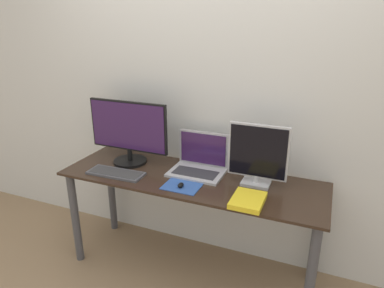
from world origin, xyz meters
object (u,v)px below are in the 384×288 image
(keyboard, at_px, (116,173))
(mouse, at_px, (181,185))
(monitor_left, at_px, (128,132))
(laptop, at_px, (199,163))
(book, at_px, (248,200))
(monitor_right, at_px, (258,155))

(keyboard, height_order, mouse, mouse)
(keyboard, bearing_deg, monitor_left, 95.84)
(mouse, bearing_deg, monitor_left, 155.94)
(keyboard, bearing_deg, laptop, 27.93)
(laptop, height_order, book, laptop)
(monitor_left, distance_m, keyboard, 0.32)
(monitor_left, bearing_deg, mouse, -24.06)
(monitor_left, bearing_deg, laptop, 5.51)
(monitor_right, height_order, laptop, monitor_right)
(monitor_left, distance_m, laptop, 0.57)
(mouse, xyz_separation_m, book, (0.44, -0.02, -0.00))
(monitor_left, height_order, keyboard, monitor_left)
(mouse, height_order, book, mouse)
(mouse, distance_m, book, 0.44)
(laptop, distance_m, keyboard, 0.59)
(monitor_left, xyz_separation_m, keyboard, (0.02, -0.22, -0.23))
(keyboard, xyz_separation_m, mouse, (0.50, -0.01, 0.01))
(monitor_left, bearing_deg, keyboard, -84.16)
(mouse, relative_size, book, 0.24)
(monitor_right, bearing_deg, laptop, 172.95)
(keyboard, xyz_separation_m, book, (0.95, -0.03, 0.01))
(monitor_left, xyz_separation_m, book, (0.97, -0.25, -0.23))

